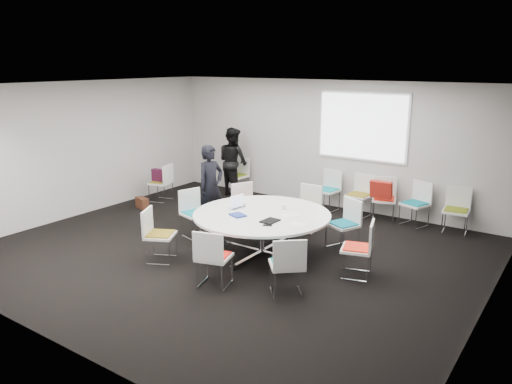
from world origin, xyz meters
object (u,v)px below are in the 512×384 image
Objects in this scene: chair_ring_a at (357,259)px; cup at (283,207)px; chair_back_e at (455,219)px; chair_ring_h at (287,276)px; chair_back_d at (415,212)px; chair_spare_left at (161,190)px; chair_ring_d at (247,215)px; person_back at (233,162)px; chair_ring_c at (306,217)px; maroon_bag at (160,175)px; brown_bag at (142,203)px; conference_table at (262,224)px; chair_person_back at (237,183)px; person_main at (211,186)px; chair_ring_g at (214,268)px; chair_back_a at (327,198)px; laptop at (240,207)px; chair_ring_e at (196,222)px; chair_back_b at (359,203)px; chair_ring_b at (343,234)px; chair_ring_f at (160,245)px.

cup is (-1.52, 0.31, 0.50)m from chair_ring_a.
chair_ring_h is at bearing 66.39° from chair_back_e.
chair_back_d and chair_spare_left have the same top height.
chair_ring_d is 2.63m from person_back.
maroon_bag is at bearing -0.43° from chair_ring_c.
chair_ring_h is 5.21m from brown_bag.
chair_ring_a is 9.78× the size of cup.
maroon_bag reaches higher than conference_table.
chair_person_back is 2.62m from person_main.
chair_ring_g is 4.43m from chair_back_a.
chair_back_e is (2.71, -0.01, 0.00)m from chair_back_a.
chair_back_a is 3.00m from laptop.
chair_ring_a is at bearing 27.42° from chair_ring_g.
chair_ring_a is 1.27m from chair_ring_h.
chair_ring_e is 1.00× the size of chair_person_back.
chair_ring_h is (1.14, -1.06, -0.27)m from conference_table.
person_back is at bearing 8.52° from chair_back_b.
chair_ring_a is at bearing 106.61° from chair_ring_e.
chair_ring_g is 4.97m from chair_back_e.
person_back reaches higher than chair_ring_a.
chair_ring_b is at bearing 51.87° from chair_ring_h.
chair_ring_b reaches higher than laptop.
person_main is at bearing -18.96° from maroon_bag.
chair_ring_a is 1.00× the size of chair_back_e.
chair_ring_f is 1.00× the size of chair_ring_g.
person_main is (-2.14, -2.29, 0.54)m from chair_back_b.
chair_person_back is at bearing -75.20° from person_back.
conference_table is 2.61× the size of chair_back_e.
chair_ring_f and chair_back_d have the same top height.
chair_ring_f is 3.20m from brown_bag.
chair_ring_e is 4.33m from chair_back_d.
chair_back_b is 1.00× the size of chair_back_e.
brown_bag is (-4.88, 1.82, -0.16)m from chair_ring_h.
chair_ring_b is 4.25m from person_back.
chair_back_a is at bearing 173.23° from chair_ring_e.
chair_back_d reaches higher than conference_table.
chair_back_b reaches higher than laptop.
chair_ring_c is at bearing 62.53° from chair_back_d.
chair_ring_d and chair_spare_left have the same top height.
chair_back_a is at bearing 99.98° from cup.
chair_back_b reaches higher than brown_bag.
chair_ring_h and chair_back_b have the same top height.
chair_back_a is at bearing 32.79° from brown_bag.
chair_back_b is (1.98, 2.94, 0.00)m from chair_ring_e.
chair_ring_h is (2.66, -1.10, 0.00)m from chair_ring_e.
chair_back_d is 5.83m from brown_bag.
person_main is (-2.81, 1.75, 0.54)m from chair_ring_h.
chair_ring_a is at bearing 163.37° from person_back.
chair_spare_left is at bearing 165.36° from cup.
cup is at bearing 117.61° from chair_ring_e.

